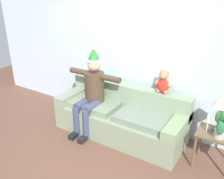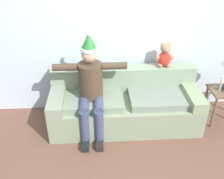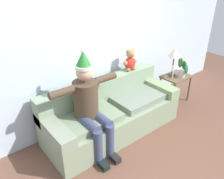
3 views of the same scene
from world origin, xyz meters
TOP-DOWN VIEW (x-y plane):
  - ground_plane at (0.00, 0.00)m, footprint 10.00×10.00m
  - back_wall at (0.00, 1.55)m, footprint 7.00×0.10m
  - couch at (0.00, 1.04)m, footprint 2.23×0.85m
  - person_seated at (-0.50, 0.88)m, footprint 1.02×0.77m
  - teddy_bear at (0.61, 1.30)m, footprint 0.29×0.17m
  - candle_tall at (1.41, 0.97)m, footprint 0.04×0.04m

SIDE VIEW (x-z plane):
  - ground_plane at x=0.00m, z-range 0.00..0.00m
  - couch at x=0.00m, z-range -0.09..0.74m
  - candle_tall at x=1.41m, z-range 0.59..0.83m
  - person_seated at x=-0.50m, z-range 0.01..1.52m
  - teddy_bear at x=0.61m, z-range 0.81..1.19m
  - back_wall at x=0.00m, z-range 0.00..2.70m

